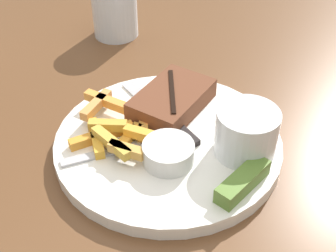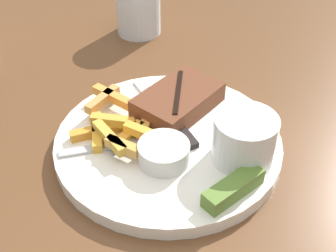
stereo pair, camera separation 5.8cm
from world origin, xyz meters
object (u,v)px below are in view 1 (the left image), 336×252
dinner_plate (168,144)px  coleslaw_cup (247,130)px  knife_utensil (166,118)px  steak_portion (172,100)px  fork_utensil (110,152)px  drinking_glass (115,10)px  dipping_sauce_cup (168,152)px  pickle_spear (243,181)px

dinner_plate → coleslaw_cup: coleslaw_cup is taller
coleslaw_cup → knife_utensil: coleslaw_cup is taller
steak_portion → coleslaw_cup: (-0.01, -0.12, 0.02)m
fork_utensil → drinking_glass: bearing=72.9°
knife_utensil → dipping_sauce_cup: bearing=148.2°
pickle_spear → dipping_sauce_cup: bearing=100.1°
pickle_spear → knife_utensil: (0.04, 0.14, -0.01)m
coleslaw_cup → pickle_spear: 0.07m
coleslaw_cup → drinking_glass: (0.15, 0.35, -0.00)m
steak_portion → knife_utensil: steak_portion is taller
dipping_sauce_cup → pickle_spear: (0.02, -0.09, -0.00)m
coleslaw_cup → fork_utensil: coleslaw_cup is taller
dinner_plate → dipping_sauce_cup: bearing=-141.8°
coleslaw_cup → steak_portion: bearing=83.2°
steak_portion → knife_utensil: (-0.03, -0.01, -0.01)m
dipping_sauce_cup → fork_utensil: size_ratio=0.51×
dipping_sauce_cup → dinner_plate: bearing=38.2°
steak_portion → knife_utensil: size_ratio=0.76×
coleslaw_cup → pickle_spear: bearing=-151.4°
drinking_glass → coleslaw_cup: bearing=-112.9°
steak_portion → coleslaw_cup: coleslaw_cup is taller
pickle_spear → drinking_glass: (0.20, 0.38, 0.02)m
coleslaw_cup → fork_utensil: 0.17m
dipping_sauce_cup → fork_utensil: bearing=116.3°
coleslaw_cup → fork_utensil: (-0.10, 0.13, -0.03)m
steak_portion → drinking_glass: drinking_glass is taller
coleslaw_cup → dipping_sauce_cup: (-0.07, 0.06, -0.02)m
steak_portion → drinking_glass: (0.13, 0.23, 0.01)m
dinner_plate → pickle_spear: size_ratio=3.58×
knife_utensil → steak_portion: bearing=-51.8°
steak_portion → fork_utensil: 0.12m
fork_utensil → knife_utensil: size_ratio=0.74×
dipping_sauce_cup → knife_utensil: 0.08m
fork_utensil → dinner_plate: bearing=0.0°
dipping_sauce_cup → steak_portion: bearing=34.9°
dinner_plate → knife_utensil: 0.04m
drinking_glass → pickle_spear: bearing=-118.1°
dinner_plate → steak_portion: (0.05, 0.03, 0.02)m
coleslaw_cup → knife_utensil: 0.12m
coleslaw_cup → pickle_spear: coleslaw_cup is taller
dipping_sauce_cup → knife_utensil: dipping_sauce_cup is taller
coleslaw_cup → fork_utensil: bearing=129.0°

